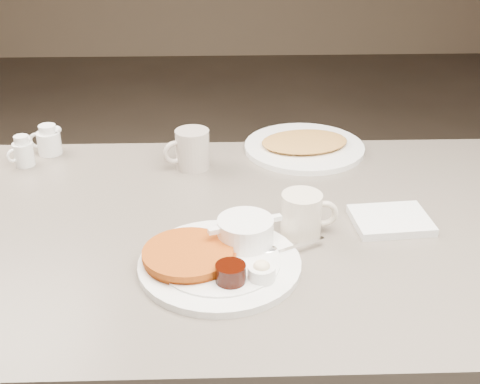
{
  "coord_description": "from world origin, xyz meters",
  "views": [
    {
      "loc": [
        -0.04,
        -1.17,
        1.45
      ],
      "look_at": [
        0.0,
        0.02,
        0.82
      ],
      "focal_mm": 47.61,
      "sensor_mm": 36.0,
      "label": 1
    }
  ],
  "objects_px": {
    "main_plate": "(221,255)",
    "hash_plate": "(304,146)",
    "coffee_mug_near": "(303,213)",
    "coffee_mug_far": "(191,149)",
    "creamer_left": "(23,152)",
    "creamer_right": "(48,141)",
    "diner_table": "(240,290)"
  },
  "relations": [
    {
      "from": "main_plate",
      "to": "hash_plate",
      "type": "xyz_separation_m",
      "value": [
        0.23,
        0.54,
        -0.01
      ]
    },
    {
      "from": "main_plate",
      "to": "coffee_mug_near",
      "type": "xyz_separation_m",
      "value": [
        0.17,
        0.11,
        0.02
      ]
    },
    {
      "from": "coffee_mug_near",
      "to": "coffee_mug_far",
      "type": "relative_size",
      "value": 0.91
    },
    {
      "from": "main_plate",
      "to": "coffee_mug_far",
      "type": "xyz_separation_m",
      "value": [
        -0.07,
        0.44,
        0.03
      ]
    },
    {
      "from": "coffee_mug_near",
      "to": "hash_plate",
      "type": "relative_size",
      "value": 0.32
    },
    {
      "from": "creamer_left",
      "to": "creamer_right",
      "type": "bearing_deg",
      "value": 56.24
    },
    {
      "from": "diner_table",
      "to": "coffee_mug_near",
      "type": "height_order",
      "value": "coffee_mug_near"
    },
    {
      "from": "diner_table",
      "to": "creamer_right",
      "type": "relative_size",
      "value": 15.67
    },
    {
      "from": "creamer_right",
      "to": "hash_plate",
      "type": "relative_size",
      "value": 0.26
    },
    {
      "from": "main_plate",
      "to": "coffee_mug_near",
      "type": "distance_m",
      "value": 0.21
    },
    {
      "from": "creamer_left",
      "to": "creamer_right",
      "type": "xyz_separation_m",
      "value": [
        0.05,
        0.07,
        -0.0
      ]
    },
    {
      "from": "creamer_left",
      "to": "coffee_mug_far",
      "type": "bearing_deg",
      "value": -3.65
    },
    {
      "from": "coffee_mug_near",
      "to": "hash_plate",
      "type": "height_order",
      "value": "coffee_mug_near"
    },
    {
      "from": "coffee_mug_near",
      "to": "hash_plate",
      "type": "bearing_deg",
      "value": 82.42
    },
    {
      "from": "creamer_right",
      "to": "main_plate",
      "type": "bearing_deg",
      "value": -49.91
    },
    {
      "from": "creamer_right",
      "to": "diner_table",
      "type": "bearing_deg",
      "value": -38.31
    },
    {
      "from": "creamer_right",
      "to": "hash_plate",
      "type": "xyz_separation_m",
      "value": [
        0.68,
        -0.0,
        -0.02
      ]
    },
    {
      "from": "coffee_mug_far",
      "to": "creamer_left",
      "type": "height_order",
      "value": "coffee_mug_far"
    },
    {
      "from": "coffee_mug_near",
      "to": "creamer_right",
      "type": "xyz_separation_m",
      "value": [
        -0.62,
        0.42,
        -0.01
      ]
    },
    {
      "from": "main_plate",
      "to": "creamer_right",
      "type": "relative_size",
      "value": 4.31
    },
    {
      "from": "coffee_mug_far",
      "to": "creamer_right",
      "type": "xyz_separation_m",
      "value": [
        -0.38,
        0.1,
        -0.01
      ]
    },
    {
      "from": "diner_table",
      "to": "hash_plate",
      "type": "distance_m",
      "value": 0.47
    },
    {
      "from": "main_plate",
      "to": "coffee_mug_far",
      "type": "bearing_deg",
      "value": 99.23
    },
    {
      "from": "coffee_mug_far",
      "to": "creamer_right",
      "type": "height_order",
      "value": "coffee_mug_far"
    },
    {
      "from": "hash_plate",
      "to": "diner_table",
      "type": "bearing_deg",
      "value": -115.33
    },
    {
      "from": "coffee_mug_near",
      "to": "creamer_right",
      "type": "distance_m",
      "value": 0.75
    },
    {
      "from": "main_plate",
      "to": "creamer_right",
      "type": "bearing_deg",
      "value": 130.09
    },
    {
      "from": "diner_table",
      "to": "creamer_left",
      "type": "relative_size",
      "value": 18.75
    },
    {
      "from": "hash_plate",
      "to": "creamer_left",
      "type": "bearing_deg",
      "value": -174.41
    },
    {
      "from": "creamer_left",
      "to": "coffee_mug_near",
      "type": "bearing_deg",
      "value": -27.79
    },
    {
      "from": "creamer_left",
      "to": "hash_plate",
      "type": "xyz_separation_m",
      "value": [
        0.73,
        0.07,
        -0.02
      ]
    },
    {
      "from": "coffee_mug_near",
      "to": "coffee_mug_far",
      "type": "xyz_separation_m",
      "value": [
        -0.24,
        0.33,
        0.0
      ]
    }
  ]
}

